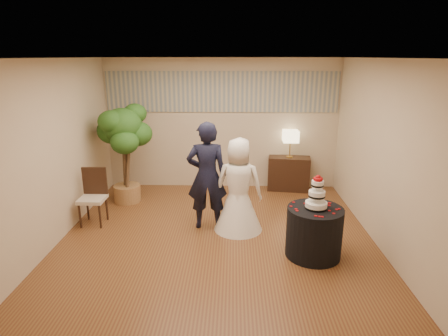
{
  "coord_description": "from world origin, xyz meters",
  "views": [
    {
      "loc": [
        0.25,
        -5.52,
        2.83
      ],
      "look_at": [
        0.1,
        0.4,
        1.05
      ],
      "focal_mm": 30.0,
      "sensor_mm": 36.0,
      "label": 1
    }
  ],
  "objects_px": {
    "groom": "(207,176)",
    "ficus_tree": "(124,154)",
    "table_lamp": "(290,144)",
    "bride": "(239,185)",
    "console": "(289,173)",
    "cake_table": "(314,232)",
    "wedding_cake": "(317,192)",
    "side_chair": "(92,198)"
  },
  "relations": [
    {
      "from": "groom",
      "to": "ficus_tree",
      "type": "bearing_deg",
      "value": -37.21
    },
    {
      "from": "groom",
      "to": "table_lamp",
      "type": "xyz_separation_m",
      "value": [
        1.65,
        1.91,
        0.11
      ]
    },
    {
      "from": "bride",
      "to": "ficus_tree",
      "type": "height_order",
      "value": "ficus_tree"
    },
    {
      "from": "groom",
      "to": "ficus_tree",
      "type": "height_order",
      "value": "ficus_tree"
    },
    {
      "from": "table_lamp",
      "to": "console",
      "type": "bearing_deg",
      "value": 0.0
    },
    {
      "from": "cake_table",
      "to": "ficus_tree",
      "type": "bearing_deg",
      "value": 148.17
    },
    {
      "from": "wedding_cake",
      "to": "side_chair",
      "type": "distance_m",
      "value": 3.78
    },
    {
      "from": "cake_table",
      "to": "console",
      "type": "xyz_separation_m",
      "value": [
        0.03,
        2.84,
        -0.0
      ]
    },
    {
      "from": "cake_table",
      "to": "console",
      "type": "relative_size",
      "value": 0.91
    },
    {
      "from": "bride",
      "to": "table_lamp",
      "type": "distance_m",
      "value": 2.3
    },
    {
      "from": "console",
      "to": "table_lamp",
      "type": "distance_m",
      "value": 0.66
    },
    {
      "from": "bride",
      "to": "console",
      "type": "height_order",
      "value": "bride"
    },
    {
      "from": "ficus_tree",
      "to": "table_lamp",
      "type": "bearing_deg",
      "value": 13.11
    },
    {
      "from": "ficus_tree",
      "to": "bride",
      "type": "bearing_deg",
      "value": -28.65
    },
    {
      "from": "console",
      "to": "ficus_tree",
      "type": "distance_m",
      "value": 3.49
    },
    {
      "from": "bride",
      "to": "cake_table",
      "type": "relative_size",
      "value": 1.97
    },
    {
      "from": "cake_table",
      "to": "ficus_tree",
      "type": "xyz_separation_m",
      "value": [
        -3.31,
        2.06,
        0.62
      ]
    },
    {
      "from": "groom",
      "to": "cake_table",
      "type": "bearing_deg",
      "value": 146.64
    },
    {
      "from": "bride",
      "to": "table_lamp",
      "type": "xyz_separation_m",
      "value": [
        1.12,
        1.99,
        0.24
      ]
    },
    {
      "from": "groom",
      "to": "console",
      "type": "xyz_separation_m",
      "value": [
        1.65,
        1.91,
        -0.55
      ]
    },
    {
      "from": "table_lamp",
      "to": "groom",
      "type": "bearing_deg",
      "value": -130.78
    },
    {
      "from": "bride",
      "to": "ficus_tree",
      "type": "xyz_separation_m",
      "value": [
        -2.22,
        1.21,
        0.2
      ]
    },
    {
      "from": "bride",
      "to": "side_chair",
      "type": "xyz_separation_m",
      "value": [
        -2.52,
        0.14,
        -0.3
      ]
    },
    {
      "from": "bride",
      "to": "console",
      "type": "relative_size",
      "value": 1.79
    },
    {
      "from": "bride",
      "to": "wedding_cake",
      "type": "bearing_deg",
      "value": 148.59
    },
    {
      "from": "groom",
      "to": "ficus_tree",
      "type": "xyz_separation_m",
      "value": [
        -1.7,
        1.13,
        0.08
      ]
    },
    {
      "from": "side_chair",
      "to": "bride",
      "type": "bearing_deg",
      "value": -2.8
    },
    {
      "from": "bride",
      "to": "table_lamp",
      "type": "bearing_deg",
      "value": -113.07
    },
    {
      "from": "ficus_tree",
      "to": "wedding_cake",
      "type": "bearing_deg",
      "value": -31.83
    },
    {
      "from": "wedding_cake",
      "to": "ficus_tree",
      "type": "relative_size",
      "value": 0.25
    },
    {
      "from": "table_lamp",
      "to": "ficus_tree",
      "type": "distance_m",
      "value": 3.43
    },
    {
      "from": "side_chair",
      "to": "console",
      "type": "bearing_deg",
      "value": 27.42
    },
    {
      "from": "cake_table",
      "to": "console",
      "type": "height_order",
      "value": "cake_table"
    },
    {
      "from": "wedding_cake",
      "to": "side_chair",
      "type": "relative_size",
      "value": 0.51
    },
    {
      "from": "wedding_cake",
      "to": "ficus_tree",
      "type": "bearing_deg",
      "value": 148.17
    },
    {
      "from": "groom",
      "to": "bride",
      "type": "xyz_separation_m",
      "value": [
        0.53,
        -0.08,
        -0.12
      ]
    },
    {
      "from": "cake_table",
      "to": "console",
      "type": "distance_m",
      "value": 2.84
    },
    {
      "from": "groom",
      "to": "table_lamp",
      "type": "distance_m",
      "value": 2.52
    },
    {
      "from": "table_lamp",
      "to": "ficus_tree",
      "type": "xyz_separation_m",
      "value": [
        -3.34,
        -0.78,
        -0.03
      ]
    },
    {
      "from": "bride",
      "to": "wedding_cake",
      "type": "height_order",
      "value": "bride"
    },
    {
      "from": "cake_table",
      "to": "wedding_cake",
      "type": "relative_size",
      "value": 1.6
    },
    {
      "from": "wedding_cake",
      "to": "console",
      "type": "distance_m",
      "value": 2.9
    }
  ]
}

